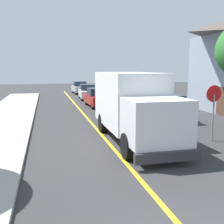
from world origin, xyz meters
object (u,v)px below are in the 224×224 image
at_px(parked_car_far, 88,92).
at_px(stop_sign, 214,102).
at_px(parked_car_mid, 98,98).
at_px(parked_car_furthest, 80,88).
at_px(box_truck, 133,104).
at_px(parked_car_near, 123,106).
at_px(parked_van_across, 167,108).

distance_m(parked_car_far, stop_sign, 19.21).
bearing_deg(parked_car_far, parked_car_mid, -90.41).
bearing_deg(stop_sign, parked_car_furthest, 96.44).
bearing_deg(box_truck, parked_car_near, 77.69).
xyz_separation_m(parked_car_near, parked_car_mid, (-0.78, 5.51, 0.00)).
height_order(parked_car_near, stop_sign, stop_sign).
xyz_separation_m(parked_car_near, parked_van_across, (2.61, -1.68, 0.00)).
xyz_separation_m(box_truck, stop_sign, (3.61, -1.03, 0.09)).
bearing_deg(parked_car_mid, parked_car_furthest, 89.75).
height_order(box_truck, parked_van_across, box_truck).
height_order(parked_car_near, parked_van_across, same).
bearing_deg(parked_car_mid, parked_van_across, -64.78).
xyz_separation_m(parked_car_near, stop_sign, (2.24, -7.30, 1.06)).
bearing_deg(parked_van_across, parked_car_near, 147.14).
distance_m(box_truck, parked_car_near, 6.49).
height_order(parked_car_far, parked_van_across, same).
height_order(parked_car_far, stop_sign, stop_sign).
bearing_deg(parked_van_across, parked_car_far, 104.08).
bearing_deg(parked_car_near, parked_car_far, 93.62).
bearing_deg(parked_car_near, parked_van_across, -32.86).
bearing_deg(parked_car_furthest, parked_car_near, -87.81).
bearing_deg(parked_car_furthest, box_truck, -91.47).
relative_size(parked_car_far, parked_car_furthest, 1.00).
bearing_deg(parked_car_far, parked_car_furthest, 89.88).
bearing_deg(parked_car_furthest, parked_van_across, -80.82).
xyz_separation_m(parked_car_furthest, stop_sign, (2.96, -26.23, 1.06)).
height_order(box_truck, parked_car_mid, box_truck).
xyz_separation_m(parked_car_mid, parked_car_far, (0.04, 6.14, 0.00)).
height_order(box_truck, stop_sign, box_truck).
bearing_deg(stop_sign, parked_car_mid, 103.27).
bearing_deg(parked_car_mid, box_truck, -92.85).
bearing_deg(parked_car_near, box_truck, -102.31).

